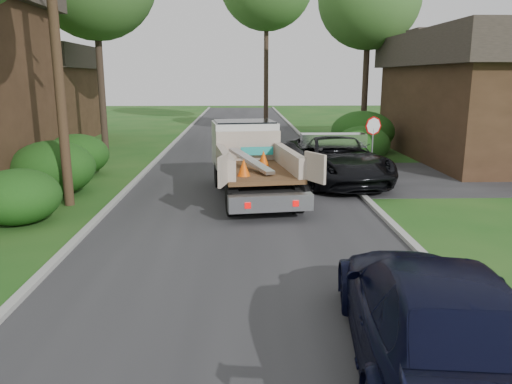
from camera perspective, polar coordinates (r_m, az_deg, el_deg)
The scene contains 16 objects.
ground at distance 11.30m, azimuth -1.54°, elevation -7.67°, with size 120.00×120.00×0.00m, color #194D16.
road at distance 20.95m, azimuth -1.64°, elevation 2.08°, with size 8.00×90.00×0.02m, color #28282B.
curb_left at distance 21.34m, azimuth -12.73°, elevation 2.11°, with size 0.20×90.00×0.12m, color #9E9E99.
curb_right at distance 21.34m, azimuth 9.44°, elevation 2.26°, with size 0.20×90.00×0.12m, color #9E9E99.
stop_sign at distance 20.37m, azimuth 13.21°, elevation 6.47°, with size 0.71×0.32×2.48m.
utility_pole at distance 16.53m, azimuth -21.94°, elevation 16.24°, with size 2.42×1.25×10.00m.
house_left_far at distance 35.26m, azimuth -24.62°, elevation 10.38°, with size 7.56×7.56×6.00m.
house_right at distance 27.82m, azimuth 26.62°, elevation 9.99°, with size 9.72×12.96×6.20m.
hedge_left_a at distance 15.26m, azimuth -25.58°, elevation -0.47°, with size 2.34×2.34×1.53m, color #0D3B10.
hedge_left_b at distance 18.52m, azimuth -22.21°, elevation 2.57°, with size 2.86×2.86×1.87m, color #0D3B10.
hedge_left_c at distance 21.89m, azimuth -19.80°, elevation 4.03°, with size 2.60×2.60×1.70m, color #0D3B10.
hedge_right_a at distance 24.48m, azimuth 12.10°, elevation 5.40°, with size 2.60×2.60×1.70m, color #0D3B10.
hedge_right_b at distance 27.51m, azimuth 12.08°, elevation 6.75°, with size 3.38×3.38×2.21m, color #0D3B10.
flatbed_truck at distance 17.55m, azimuth -0.79°, elevation 4.25°, with size 3.46×6.64×2.41m.
black_pickup at distance 19.55m, azimuth 8.98°, elevation 3.76°, with size 2.95×6.40×1.78m, color black.
navy_suv at distance 7.45m, azimuth 19.55°, elevation -13.12°, with size 2.27×5.59×1.62m, color black.
Camera 1 is at (-0.01, -10.57, 4.01)m, focal length 35.00 mm.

